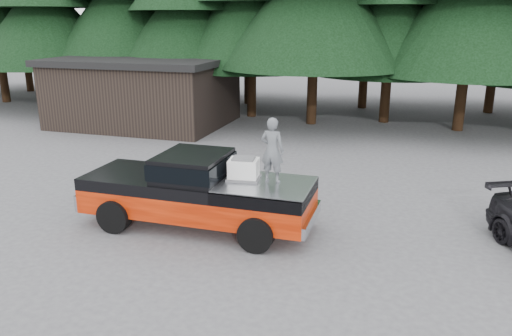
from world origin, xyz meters
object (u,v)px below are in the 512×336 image
(pickup_truck, at_px, (198,202))
(utility_building, at_px, (145,91))
(air_compressor, at_px, (244,170))
(man_on_bed, at_px, (272,150))

(pickup_truck, height_order, utility_building, utility_building)
(air_compressor, xyz_separation_m, man_on_bed, (0.72, 0.00, 0.55))
(pickup_truck, xyz_separation_m, air_compressor, (1.18, 0.17, 0.91))
(air_compressor, xyz_separation_m, utility_building, (-8.94, 11.07, 0.09))
(air_compressor, relative_size, man_on_bed, 0.45)
(man_on_bed, height_order, utility_building, utility_building)
(man_on_bed, bearing_deg, pickup_truck, 10.79)
(pickup_truck, xyz_separation_m, utility_building, (-7.76, 11.25, 1.00))
(pickup_truck, bearing_deg, utility_building, 124.61)
(utility_building, bearing_deg, air_compressor, -51.09)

